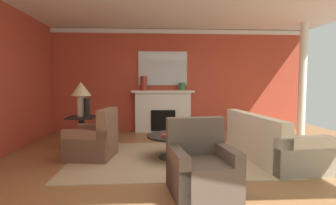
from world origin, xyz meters
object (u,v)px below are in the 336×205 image
armchair_facing_fireplace (201,169)px  table_lamp (81,92)px  sofa (268,144)px  side_table (82,130)px  coffee_table (173,141)px  armchair_near_window (94,142)px  vase_mantel_right (182,87)px  fireplace (163,112)px  vase_on_side_table (87,108)px  vase_mantel_left (144,83)px  mantel_mirror (163,68)px

armchair_facing_fireplace → table_lamp: 3.42m
sofa → side_table: size_ratio=3.11×
coffee_table → armchair_facing_fireplace: bearing=-81.5°
armchair_near_window → armchair_facing_fireplace: size_ratio=1.00×
table_lamp → vase_mantel_right: (2.40, 1.79, 0.10)m
sofa → coffee_table: bearing=174.5°
coffee_table → side_table: (-1.94, 0.89, 0.06)m
fireplace → sofa: 3.45m
sofa → vase_on_side_table: vase_on_side_table is taller
vase_on_side_table → vase_mantel_left: 2.28m
sofa → armchair_near_window: size_ratio=2.29×
armchair_near_window → mantel_mirror: bearing=62.9°
fireplace → vase_on_side_table: size_ratio=4.44×
sofa → vase_mantel_left: (-2.40, 2.85, 1.12)m
armchair_facing_fireplace → table_lamp: size_ratio=1.27×
side_table → table_lamp: bearing=-153.4°
sofa → table_lamp: table_lamp is taller
mantel_mirror → vase_mantel_right: size_ratio=6.29×
armchair_facing_fireplace → vase_mantel_left: 4.50m
sofa → vase_on_side_table: size_ratio=5.36×
armchair_facing_fireplace → vase_mantel_right: size_ratio=4.20×
fireplace → armchair_facing_fireplace: size_ratio=1.89×
fireplace → coffee_table: size_ratio=1.80×
mantel_mirror → armchair_near_window: mantel_mirror is taller
fireplace → armchair_near_window: (-1.41, -2.64, -0.27)m
side_table → armchair_facing_fireplace: bearing=-48.8°
mantel_mirror → vase_mantel_right: (0.55, -0.17, -0.53)m
armchair_near_window → table_lamp: size_ratio=1.27×
table_lamp → vase_on_side_table: (0.15, -0.12, -0.32)m
table_lamp → vase_mantel_right: table_lamp is taller
sofa → fireplace: bearing=122.6°
armchair_near_window → coffee_table: (1.50, -0.09, 0.03)m
coffee_table → table_lamp: bearing=155.2°
mantel_mirror → table_lamp: (-1.85, -1.96, -0.63)m
fireplace → mantel_mirror: size_ratio=1.26×
vase_on_side_table → vase_mantel_left: size_ratio=0.99×
armchair_facing_fireplace → mantel_mirror: bearing=94.2°
mantel_mirror → vase_on_side_table: bearing=-129.2°
mantel_mirror → coffee_table: (0.09, -2.85, -1.52)m
sofa → vase_mantel_left: bearing=130.1°
vase_on_side_table → vase_mantel_left: bearing=59.0°
mantel_mirror → vase_on_side_table: (-1.70, -2.08, -0.95)m
table_lamp → vase_mantel_left: (1.30, 1.79, 0.19)m
mantel_mirror → vase_on_side_table: mantel_mirror is taller
armchair_near_window → coffee_table: 1.51m
vase_mantel_right → armchair_facing_fireplace: bearing=-93.0°
fireplace → armchair_near_window: 3.01m
fireplace → vase_on_side_table: fireplace is taller
coffee_table → side_table: side_table is taller
armchair_facing_fireplace → vase_mantel_left: vase_mantel_left is taller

